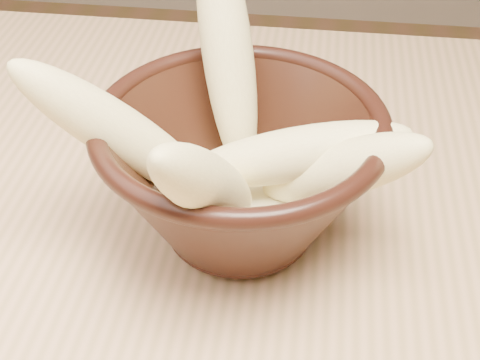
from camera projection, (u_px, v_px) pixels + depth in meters
name	position (u px, v px, depth m)	size (l,w,h in m)	color
table	(314.00, 338.00, 0.55)	(1.20, 0.80, 0.75)	tan
bowl	(240.00, 170.00, 0.49)	(0.21, 0.21, 0.12)	black
milk_puddle	(240.00, 199.00, 0.51)	(0.12, 0.12, 0.02)	#FAF2C9
banana_upright	(227.00, 51.00, 0.51)	(0.04, 0.04, 0.19)	#D9C680
banana_left	(119.00, 133.00, 0.46)	(0.04, 0.04, 0.18)	#D9C680
banana_right	(340.00, 170.00, 0.46)	(0.04, 0.04, 0.14)	#D9C680
banana_across	(295.00, 154.00, 0.48)	(0.04, 0.04, 0.17)	#D9C680
banana_front	(207.00, 185.00, 0.42)	(0.04, 0.04, 0.17)	#D9C680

